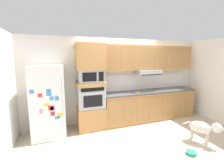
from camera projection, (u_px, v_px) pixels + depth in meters
ground_plane at (134, 135)px, 3.83m from camera, size 9.60×9.60×0.00m
back_kitchen_wall at (118, 80)px, 4.68m from camera, size 6.20×0.12×2.50m
side_panel_right at (218, 80)px, 4.55m from camera, size 0.12×7.10×2.50m
refrigerator at (48, 101)px, 3.68m from camera, size 0.76×0.73×1.76m
oven_base_cabinet at (91, 117)px, 4.18m from camera, size 0.74×0.62×0.60m
built_in_oven at (91, 96)px, 4.09m from camera, size 0.70×0.62×0.60m
appliance_mid_shelf at (90, 83)px, 4.04m from camera, size 0.74×0.62×0.10m
microwave at (90, 76)px, 4.00m from camera, size 0.64×0.54×0.32m
appliance_upper_cabinet at (90, 57)px, 3.93m from camera, size 0.74×0.62×0.68m
lower_cabinet_run at (150, 105)px, 4.76m from camera, size 3.01×0.63×0.88m
countertop_slab at (150, 91)px, 4.70m from camera, size 3.05×0.64×0.04m
backsplash_panel at (146, 81)px, 4.93m from camera, size 3.05×0.02×0.50m
upper_cabinet_with_hood at (149, 59)px, 4.66m from camera, size 3.01×0.48×0.88m
screwdriver at (137, 93)px, 4.37m from camera, size 0.16×0.17×0.03m
dog at (204, 128)px, 3.39m from camera, size 0.52×0.73×0.57m
dog_food_bowl at (191, 153)px, 3.04m from camera, size 0.20×0.20×0.06m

